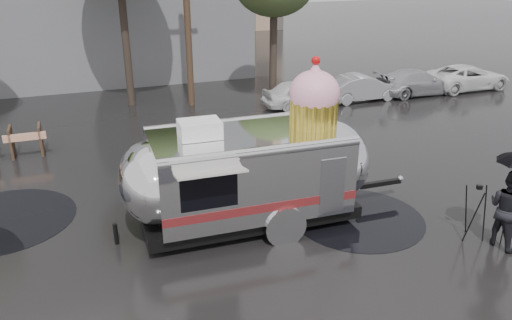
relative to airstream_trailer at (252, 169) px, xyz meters
name	(u,v)px	position (x,y,z in m)	size (l,w,h in m)	color
ground	(238,311)	(-1.43, -3.11, -1.45)	(120.00, 120.00, 0.00)	black
puddles	(180,228)	(-1.78, 0.32, -1.45)	(11.94, 10.80, 0.01)	black
parked_cars	(395,82)	(10.36, 8.89, -0.73)	(13.20, 1.90, 1.50)	silver
airstream_trailer	(252,169)	(0.00, 0.00, 0.00)	(7.68, 2.98, 4.13)	silver
person_right	(508,208)	(5.02, -3.00, -0.52)	(0.90, 0.50, 1.87)	black
tripod	(476,208)	(4.57, -2.53, -0.65)	(0.56, 0.54, 1.38)	black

